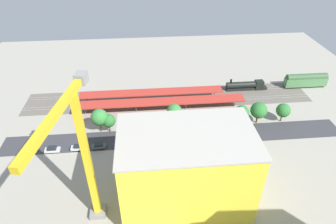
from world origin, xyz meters
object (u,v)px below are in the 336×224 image
passenger_coach (306,80)px  box_truck_1 (201,151)px  platform_canopy_near (161,102)px  construction_building (186,169)px  street_tree_0 (259,110)px  parked_car_1 (193,140)px  parked_car_2 (171,143)px  parked_car_6 (79,148)px  locomotive (247,86)px  parked_car_3 (148,143)px  street_tree_2 (174,112)px  parked_car_5 (99,146)px  box_truck_0 (145,154)px  street_tree_4 (109,121)px  street_tree_5 (99,117)px  street_tree_3 (242,113)px  parked_car_4 (125,145)px  platform_canopy_far (152,92)px  parked_car_7 (52,150)px  tower_crane (82,155)px  traffic_light (168,137)px  street_tree_1 (283,110)px

passenger_coach → box_truck_1: passenger_coach is taller
platform_canopy_near → box_truck_1: platform_canopy_near is taller
construction_building → street_tree_0: construction_building is taller
parked_car_1 → parked_car_2: bearing=5.6°
parked_car_6 → locomotive: bearing=-153.5°
parked_car_3 → street_tree_2: 13.57m
parked_car_5 → box_truck_1: 30.30m
box_truck_0 → box_truck_1: 16.08m
street_tree_4 → street_tree_5: bearing=-8.2°
parked_car_6 → street_tree_3: street_tree_3 is taller
parked_car_1 → parked_car_4: bearing=1.5°
platform_canopy_far → box_truck_0: bearing=83.7°
parked_car_7 → street_tree_2: (-36.87, -9.53, 4.75)m
tower_crane → platform_canopy_far: bearing=-107.0°
locomotive → parked_car_3: locomotive is taller
construction_building → box_truck_1: 17.52m
parked_car_1 → street_tree_5: (28.26, -7.93, 4.74)m
parked_car_5 → box_truck_1: (-29.72, 5.83, 0.78)m
platform_canopy_far → parked_car_7: size_ratio=11.74×
platform_canopy_near → locomotive: (-34.70, -11.68, -2.03)m
parked_car_1 → parked_car_3: size_ratio=0.99×
platform_canopy_near → construction_building: size_ratio=1.99×
box_truck_1 → parked_car_5: bearing=-11.1°
traffic_light → street_tree_4: bearing=-27.2°
street_tree_1 → traffic_light: street_tree_1 is taller
street_tree_4 → traffic_light: size_ratio=1.07×
parked_car_6 → street_tree_2: (-29.39, -9.36, 4.75)m
parked_car_1 → street_tree_4: size_ratio=0.73×
parked_car_2 → parked_car_7: parked_car_7 is taller
parked_car_6 → box_truck_1: 36.09m
box_truck_0 → parked_car_5: bearing=-22.3°
tower_crane → box_truck_0: (-11.73, -19.10, -18.28)m
traffic_light → street_tree_2: bearing=-105.2°
construction_building → tower_crane: bearing=12.7°
box_truck_0 → parked_car_3: bearing=-99.1°
street_tree_2 → street_tree_3: (-21.96, 1.04, -1.11)m
parked_car_1 → box_truck_0: box_truck_0 is taller
street_tree_1 → traffic_light: 40.05m
parked_car_3 → street_tree_5: 17.35m
platform_canopy_near → construction_building: bearing=94.6°
parked_car_1 → passenger_coach: bearing=-149.4°
passenger_coach → parked_car_1: (50.16, 29.66, -2.30)m
street_tree_4 → passenger_coach: bearing=-163.7°
parked_car_3 → box_truck_1: box_truck_1 is taller
street_tree_5 → street_tree_2: bearing=-177.6°
passenger_coach → parked_car_5: size_ratio=3.95×
platform_canopy_near → parked_car_7: bearing=29.2°
platform_canopy_near → platform_canopy_far: 6.97m
box_truck_0 → street_tree_0: street_tree_0 is taller
parked_car_2 → parked_car_4: size_ratio=0.91×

